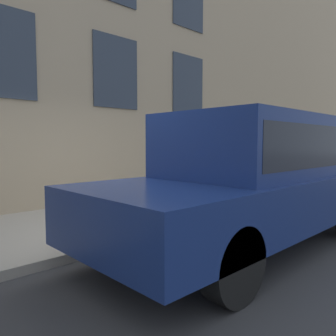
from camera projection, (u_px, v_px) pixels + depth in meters
ground_plane at (159, 239)px, 5.00m from camera, size 80.00×80.00×0.00m
sidewalk at (107, 219)px, 6.03m from camera, size 2.90×60.00×0.12m
fire_hydrant at (164, 200)px, 5.66m from camera, size 0.30×0.42×0.70m
person at (171, 164)px, 6.03m from camera, size 0.39×0.26×1.60m
parked_car_navy_near at (251, 176)px, 4.58m from camera, size 1.88×5.08×1.84m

